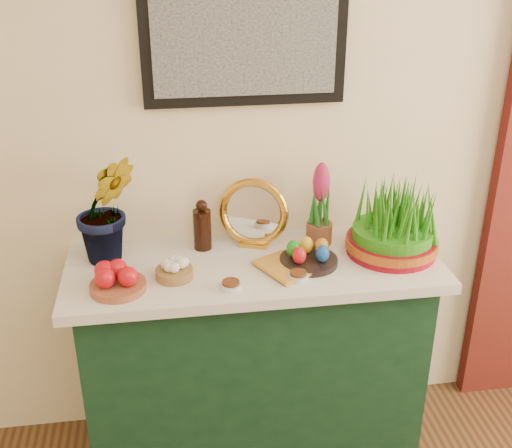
{
  "coord_description": "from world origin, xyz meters",
  "views": [
    {
      "loc": [
        -0.53,
        -0.08,
        2.05
      ],
      "look_at": [
        -0.23,
        1.95,
        1.07
      ],
      "focal_mm": 45.0,
      "sensor_mm": 36.0,
      "label": 1
    }
  ],
  "objects": [
    {
      "name": "garlic_basket",
      "position": [
        -0.53,
        1.93,
        0.92
      ],
      "size": [
        0.14,
        0.14,
        0.07
      ],
      "color": "olive",
      "rests_on": "tablecloth"
    },
    {
      "name": "mirror",
      "position": [
        -0.21,
        2.15,
        1.02
      ],
      "size": [
        0.28,
        0.15,
        0.28
      ],
      "color": "gold",
      "rests_on": "tablecloth"
    },
    {
      "name": "sideboard",
      "position": [
        -0.23,
        2.0,
        0.42
      ],
      "size": [
        1.3,
        0.45,
        0.85
      ],
      "primitive_type": "cube",
      "color": "#14391F",
      "rests_on": "ground"
    },
    {
      "name": "tablecloth",
      "position": [
        -0.23,
        2.0,
        0.87
      ],
      "size": [
        1.4,
        0.55,
        0.04
      ],
      "primitive_type": "cube",
      "color": "silver",
      "rests_on": "sideboard"
    },
    {
      "name": "hyacinth_pink",
      "position": [
        0.05,
        2.13,
        1.04
      ],
      "size": [
        0.1,
        0.1,
        0.34
      ],
      "color": "brown",
      "rests_on": "tablecloth"
    },
    {
      "name": "wheatgrass_sabzeh",
      "position": [
        0.3,
        2.0,
        1.02
      ],
      "size": [
        0.35,
        0.35,
        0.29
      ],
      "color": "maroon",
      "rests_on": "tablecloth"
    },
    {
      "name": "vinegar_cruet",
      "position": [
        -0.41,
        2.14,
        0.98
      ],
      "size": [
        0.07,
        0.07,
        0.2
      ],
      "color": "black",
      "rests_on": "tablecloth"
    },
    {
      "name": "book",
      "position": [
        -0.19,
        1.89,
        0.9
      ],
      "size": [
        0.22,
        0.24,
        0.03
      ],
      "primitive_type": "imported",
      "rotation": [
        0.0,
        0.0,
        0.48
      ],
      "color": "orange",
      "rests_on": "tablecloth"
    },
    {
      "name": "spice_dish_right",
      "position": [
        -0.09,
        1.85,
        0.9
      ],
      "size": [
        0.08,
        0.08,
        0.03
      ],
      "color": "silver",
      "rests_on": "tablecloth"
    },
    {
      "name": "egg_plate",
      "position": [
        -0.03,
        1.96,
        0.92
      ],
      "size": [
        0.27,
        0.27,
        0.09
      ],
      "color": "black",
      "rests_on": "tablecloth"
    },
    {
      "name": "hyacinth_green",
      "position": [
        -0.76,
        2.11,
        1.16
      ],
      "size": [
        0.32,
        0.29,
        0.55
      ],
      "primitive_type": "imported",
      "rotation": [
        0.0,
        0.0,
        0.23
      ],
      "color": "#1F6B1E",
      "rests_on": "tablecloth"
    },
    {
      "name": "apple_bowl",
      "position": [
        -0.72,
        1.87,
        0.93
      ],
      "size": [
        0.25,
        0.25,
        0.1
      ],
      "color": "#974C2F",
      "rests_on": "tablecloth"
    },
    {
      "name": "spice_dish_left",
      "position": [
        -0.34,
        1.82,
        0.9
      ],
      "size": [
        0.08,
        0.08,
        0.03
      ],
      "color": "silver",
      "rests_on": "tablecloth"
    }
  ]
}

